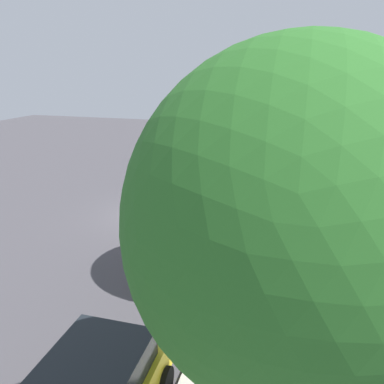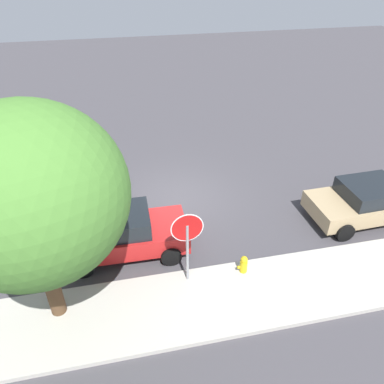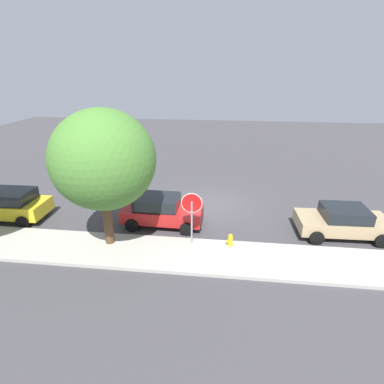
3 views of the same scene
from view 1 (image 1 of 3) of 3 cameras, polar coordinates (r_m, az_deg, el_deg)
The scene contains 8 objects.
ground_plane at distance 16.61m, azimuth -5.89°, elevation -3.50°, with size 60.00×60.00×0.00m, color #423F44.
sidewalk_curb at distance 15.49m, azimuth 12.51°, elevation -5.24°, with size 32.00×2.47×0.14m, color #B2ADA3.
stop_sign at distance 14.51m, azimuth 9.33°, elevation 0.41°, with size 0.90×0.08×2.50m.
parked_car_red at distance 13.58m, azimuth 0.79°, elevation -5.00°, with size 3.92×2.05×1.50m.
parked_car_tan at distance 21.55m, azimuth 7.10°, elevation 3.61°, with size 4.14×2.18×1.41m.
street_tree_near_corner at distance 4.40m, azimuth 15.35°, elevation -4.95°, with size 3.90×3.90×6.53m.
street_tree_mid_block at distance 10.62m, azimuth 10.37°, elevation 6.12°, with size 4.09×4.09×5.96m.
fire_hydrant at distance 16.54m, azimuth 10.05°, elevation -2.45°, with size 0.30×0.22×0.72m.
Camera 1 is at (14.23, 5.97, 6.15)m, focal length 35.00 mm.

